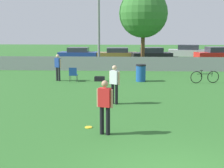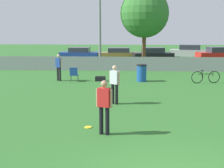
{
  "view_description": "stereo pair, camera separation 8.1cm",
  "coord_description": "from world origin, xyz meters",
  "px_view_note": "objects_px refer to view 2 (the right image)",
  "views": [
    {
      "loc": [
        -1.1,
        -6.03,
        3.18
      ],
      "look_at": [
        -1.75,
        6.1,
        1.05
      ],
      "focal_mm": 50.0,
      "sensor_mm": 36.0,
      "label": 1
    },
    {
      "loc": [
        -1.02,
        -6.02,
        3.18
      ],
      "look_at": [
        -1.75,
        6.1,
        1.05
      ],
      "focal_mm": 50.0,
      "sensor_mm": 36.0,
      "label": 2
    }
  ],
  "objects_px": {
    "bicycle_sideline": "(206,77)",
    "parked_car_silver": "(189,52)",
    "trash_bin": "(142,73)",
    "parked_car_red": "(220,54)",
    "parked_car_blue": "(80,54)",
    "folding_chair_sideline": "(74,74)",
    "player_receiver_white": "(115,82)",
    "tree_near_pole": "(145,13)",
    "frisbee_disc": "(88,127)",
    "parked_car_tan": "(118,54)",
    "gear_bag_sideline": "(100,79)",
    "parked_car_dark": "(153,55)",
    "spectator_in_blue": "(59,66)",
    "player_defender_red": "(104,104)"
  },
  "relations": [
    {
      "from": "frisbee_disc",
      "to": "parked_car_red",
      "type": "relative_size",
      "value": 0.05
    },
    {
      "from": "bicycle_sideline",
      "to": "parked_car_silver",
      "type": "bearing_deg",
      "value": 72.91
    },
    {
      "from": "tree_near_pole",
      "to": "folding_chair_sideline",
      "type": "xyz_separation_m",
      "value": [
        -4.56,
        -7.27,
        -3.97
      ]
    },
    {
      "from": "trash_bin",
      "to": "parked_car_red",
      "type": "xyz_separation_m",
      "value": [
        8.23,
        12.62,
        0.18
      ]
    },
    {
      "from": "player_defender_red",
      "to": "parked_car_red",
      "type": "xyz_separation_m",
      "value": [
        9.69,
        22.64,
        -0.25
      ]
    },
    {
      "from": "player_receiver_white",
      "to": "spectator_in_blue",
      "type": "height_order",
      "value": "player_receiver_white"
    },
    {
      "from": "player_receiver_white",
      "to": "spectator_in_blue",
      "type": "distance_m",
      "value": 7.07
    },
    {
      "from": "frisbee_disc",
      "to": "trash_bin",
      "type": "height_order",
      "value": "trash_bin"
    },
    {
      "from": "bicycle_sideline",
      "to": "parked_car_blue",
      "type": "bearing_deg",
      "value": 115.67
    },
    {
      "from": "trash_bin",
      "to": "parked_car_red",
      "type": "bearing_deg",
      "value": 56.89
    },
    {
      "from": "folding_chair_sideline",
      "to": "trash_bin",
      "type": "bearing_deg",
      "value": -175.49
    },
    {
      "from": "trash_bin",
      "to": "parked_car_silver",
      "type": "xyz_separation_m",
      "value": [
        5.91,
        16.44,
        0.19
      ]
    },
    {
      "from": "frisbee_disc",
      "to": "parked_car_dark",
      "type": "height_order",
      "value": "parked_car_dark"
    },
    {
      "from": "tree_near_pole",
      "to": "bicycle_sideline",
      "type": "height_order",
      "value": "tree_near_pole"
    },
    {
      "from": "gear_bag_sideline",
      "to": "parked_car_silver",
      "type": "distance_m",
      "value": 18.53
    },
    {
      "from": "folding_chair_sideline",
      "to": "parked_car_dark",
      "type": "bearing_deg",
      "value": -114.6
    },
    {
      "from": "bicycle_sideline",
      "to": "parked_car_silver",
      "type": "distance_m",
      "value": 17.0
    },
    {
      "from": "player_defender_red",
      "to": "parked_car_tan",
      "type": "bearing_deg",
      "value": 107.82
    },
    {
      "from": "frisbee_disc",
      "to": "parked_car_dark",
      "type": "bearing_deg",
      "value": 80.62
    },
    {
      "from": "frisbee_disc",
      "to": "parked_car_tan",
      "type": "bearing_deg",
      "value": 89.75
    },
    {
      "from": "parked_car_silver",
      "to": "parked_car_red",
      "type": "relative_size",
      "value": 0.95
    },
    {
      "from": "parked_car_blue",
      "to": "parked_car_red",
      "type": "distance_m",
      "value": 14.29
    },
    {
      "from": "gear_bag_sideline",
      "to": "parked_car_silver",
      "type": "bearing_deg",
      "value": 62.8
    },
    {
      "from": "spectator_in_blue",
      "to": "gear_bag_sideline",
      "type": "relative_size",
      "value": 2.62
    },
    {
      "from": "gear_bag_sideline",
      "to": "parked_car_dark",
      "type": "bearing_deg",
      "value": 71.66
    },
    {
      "from": "player_receiver_white",
      "to": "spectator_in_blue",
      "type": "xyz_separation_m",
      "value": [
        -3.81,
        5.96,
        -0.02
      ]
    },
    {
      "from": "player_defender_red",
      "to": "player_receiver_white",
      "type": "bearing_deg",
      "value": 105.0
    },
    {
      "from": "parked_car_blue",
      "to": "parked_car_silver",
      "type": "bearing_deg",
      "value": 16.06
    },
    {
      "from": "player_defender_red",
      "to": "parked_car_silver",
      "type": "xyz_separation_m",
      "value": [
        7.37,
        26.45,
        -0.24
      ]
    },
    {
      "from": "folding_chair_sideline",
      "to": "parked_car_red",
      "type": "distance_m",
      "value": 17.94
    },
    {
      "from": "folding_chair_sideline",
      "to": "player_receiver_white",
      "type": "bearing_deg",
      "value": 115.83
    },
    {
      "from": "trash_bin",
      "to": "parked_car_blue",
      "type": "relative_size",
      "value": 0.26
    },
    {
      "from": "player_receiver_white",
      "to": "parked_car_tan",
      "type": "relative_size",
      "value": 0.39
    },
    {
      "from": "player_receiver_white",
      "to": "parked_car_tan",
      "type": "height_order",
      "value": "player_receiver_white"
    },
    {
      "from": "frisbee_disc",
      "to": "parked_car_tan",
      "type": "distance_m",
      "value": 22.66
    },
    {
      "from": "gear_bag_sideline",
      "to": "parked_car_tan",
      "type": "height_order",
      "value": "parked_car_tan"
    },
    {
      "from": "player_defender_red",
      "to": "parked_car_blue",
      "type": "height_order",
      "value": "player_defender_red"
    },
    {
      "from": "player_receiver_white",
      "to": "bicycle_sideline",
      "type": "height_order",
      "value": "player_receiver_white"
    },
    {
      "from": "tree_near_pole",
      "to": "bicycle_sideline",
      "type": "bearing_deg",
      "value": -65.07
    },
    {
      "from": "parked_car_blue",
      "to": "trash_bin",
      "type": "bearing_deg",
      "value": -64.23
    },
    {
      "from": "spectator_in_blue",
      "to": "parked_car_silver",
      "type": "xyz_separation_m",
      "value": [
        11.07,
        16.51,
        -0.22
      ]
    },
    {
      "from": "parked_car_dark",
      "to": "trash_bin",
      "type": "bearing_deg",
      "value": -107.51
    },
    {
      "from": "player_receiver_white",
      "to": "bicycle_sideline",
      "type": "xyz_separation_m",
      "value": [
        5.17,
        5.61,
        -0.58
      ]
    },
    {
      "from": "folding_chair_sideline",
      "to": "bicycle_sideline",
      "type": "bearing_deg",
      "value": 179.08
    },
    {
      "from": "tree_near_pole",
      "to": "spectator_in_blue",
      "type": "xyz_separation_m",
      "value": [
        -5.56,
        -6.99,
        -3.52
      ]
    },
    {
      "from": "player_defender_red",
      "to": "tree_near_pole",
      "type": "bearing_deg",
      "value": 100.31
    },
    {
      "from": "bicycle_sideline",
      "to": "parked_car_red",
      "type": "relative_size",
      "value": 0.37
    },
    {
      "from": "trash_bin",
      "to": "parked_car_silver",
      "type": "distance_m",
      "value": 17.47
    },
    {
      "from": "spectator_in_blue",
      "to": "frisbee_disc",
      "type": "height_order",
      "value": "spectator_in_blue"
    },
    {
      "from": "parked_car_tan",
      "to": "parked_car_dark",
      "type": "distance_m",
      "value": 3.62
    }
  ]
}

